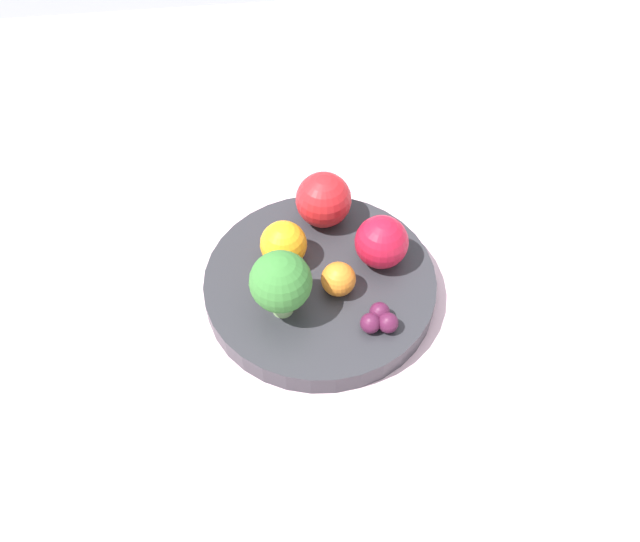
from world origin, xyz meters
name	(u,v)px	position (x,y,z in m)	size (l,w,h in m)	color
ground_plane	(320,303)	(0.00, 0.00, 0.00)	(6.00, 6.00, 0.00)	gray
table_surface	(320,298)	(0.00, 0.00, 0.01)	(1.20, 1.20, 0.02)	silver
bowl	(320,285)	(0.00, 0.00, 0.03)	(0.24, 0.24, 0.03)	#2D2D33
broccoli	(281,283)	(-0.04, 0.04, 0.09)	(0.06, 0.06, 0.07)	#99C17A
apple_red	(382,242)	(0.02, -0.06, 0.07)	(0.05, 0.05, 0.05)	#B7142D
apple_green	(324,200)	(0.08, -0.01, 0.07)	(0.06, 0.06, 0.06)	red
orange_front	(338,279)	(-0.02, -0.02, 0.06)	(0.03, 0.03, 0.03)	orange
orange_back	(284,244)	(0.03, 0.03, 0.07)	(0.05, 0.05, 0.05)	orange
grape_cluster	(379,319)	(-0.06, -0.05, 0.06)	(0.03, 0.04, 0.02)	#511938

